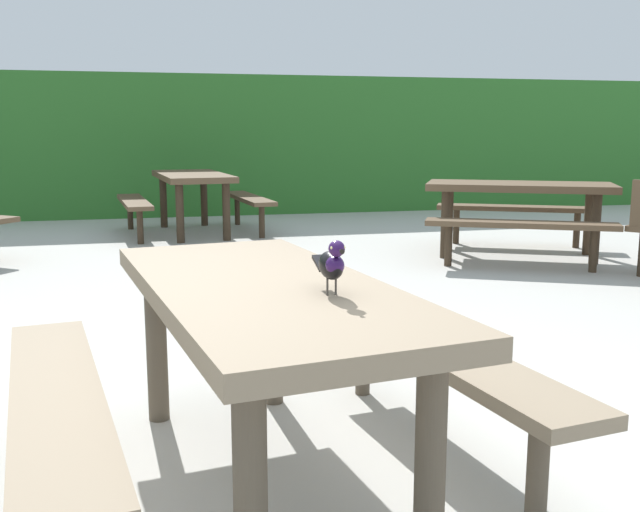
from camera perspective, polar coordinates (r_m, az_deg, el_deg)
ground_plane at (r=2.64m, az=-4.68°, el=-18.60°), size 60.00×60.00×0.00m
hedge_wall at (r=11.80m, az=-11.95°, el=8.62°), size 28.00×2.25×2.06m
picnic_table_foreground at (r=2.57m, az=-4.46°, el=-6.00°), size 1.92×1.95×0.74m
bird_grackle at (r=2.28m, az=0.95°, el=-0.61°), size 0.08×0.29×0.18m
picnic_table_mid_left at (r=8.96m, az=-10.08°, el=5.29°), size 1.85×1.87×0.74m
picnic_table_mid_right at (r=7.47m, az=15.48°, el=4.19°), size 2.29×2.27×0.74m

